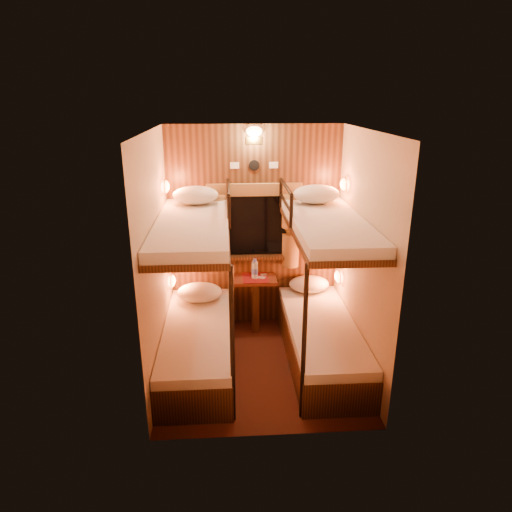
{
  "coord_description": "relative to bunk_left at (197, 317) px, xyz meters",
  "views": [
    {
      "loc": [
        -0.32,
        -4.14,
        2.7
      ],
      "look_at": [
        -0.04,
        0.15,
        1.17
      ],
      "focal_mm": 32.0,
      "sensor_mm": 36.0,
      "label": 1
    }
  ],
  "objects": [
    {
      "name": "wall_left",
      "position": [
        -0.35,
        -0.07,
        0.64
      ],
      "size": [
        0.0,
        2.4,
        2.4
      ],
      "primitive_type": "plane",
      "rotation": [
        1.57,
        0.0,
        1.57
      ],
      "color": "#C6B293",
      "rests_on": "floor"
    },
    {
      "name": "back_panel",
      "position": [
        0.65,
        0.97,
        0.64
      ],
      "size": [
        2.0,
        0.03,
        2.4
      ],
      "primitive_type": "cube",
      "color": "#321C0D",
      "rests_on": "floor"
    },
    {
      "name": "wall_back",
      "position": [
        0.65,
        0.98,
        0.64
      ],
      "size": [
        2.4,
        0.0,
        2.4
      ],
      "primitive_type": "plane",
      "rotation": [
        1.57,
        0.0,
        0.0
      ],
      "color": "#C6B293",
      "rests_on": "floor"
    },
    {
      "name": "pillow_upper_right",
      "position": [
        1.3,
        0.6,
        1.13
      ],
      "size": [
        0.51,
        0.36,
        0.2
      ],
      "primitive_type": "ellipsoid",
      "color": "silver",
      "rests_on": "bunk_right"
    },
    {
      "name": "sachet_a",
      "position": [
        0.72,
        0.78,
        0.09
      ],
      "size": [
        0.11,
        0.09,
        0.01
      ],
      "primitive_type": "cube",
      "rotation": [
        0.0,
        0.0,
        -0.36
      ],
      "color": "silver",
      "rests_on": "table"
    },
    {
      "name": "pillow_lower_left",
      "position": [
        -0.0,
        0.61,
        0.0
      ],
      "size": [
        0.52,
        0.37,
        0.2
      ],
      "primitive_type": "ellipsoid",
      "color": "silver",
      "rests_on": "bunk_left"
    },
    {
      "name": "wall_right",
      "position": [
        1.65,
        -0.07,
        0.64
      ],
      "size": [
        0.0,
        2.4,
        2.4
      ],
      "primitive_type": "plane",
      "rotation": [
        1.57,
        0.0,
        -1.57
      ],
      "color": "#C6B293",
      "rests_on": "floor"
    },
    {
      "name": "bottle_right",
      "position": [
        0.64,
        0.77,
        0.2
      ],
      "size": [
        0.07,
        0.07,
        0.24
      ],
      "rotation": [
        0.0,
        0.0,
        -0.42
      ],
      "color": "#99BFE5",
      "rests_on": "table"
    },
    {
      "name": "table",
      "position": [
        0.65,
        0.78,
        -0.14
      ],
      "size": [
        0.5,
        0.34,
        0.66
      ],
      "color": "#5D2615",
      "rests_on": "floor"
    },
    {
      "name": "sachet_b",
      "position": [
        0.76,
        0.87,
        0.09
      ],
      "size": [
        0.09,
        0.07,
        0.01
      ],
      "primitive_type": "cube",
      "rotation": [
        0.0,
        0.0,
        0.24
      ],
      "color": "silver",
      "rests_on": "table"
    },
    {
      "name": "pillow_upper_left",
      "position": [
        -0.0,
        0.64,
        1.12
      ],
      "size": [
        0.49,
        0.35,
        0.19
      ],
      "primitive_type": "ellipsoid",
      "color": "silver",
      "rests_on": "bunk_left"
    },
    {
      "name": "reading_lamps",
      "position": [
        0.65,
        0.63,
        0.68
      ],
      "size": [
        2.0,
        0.2,
        1.25
      ],
      "color": "#FF6026",
      "rests_on": "wall_left"
    },
    {
      "name": "curtains",
      "position": [
        0.65,
        0.9,
        0.71
      ],
      "size": [
        1.1,
        0.22,
        1.0
      ],
      "color": "brown",
      "rests_on": "back_panel"
    },
    {
      "name": "floor",
      "position": [
        0.65,
        -0.07,
        -0.56
      ],
      "size": [
        2.1,
        2.1,
        0.0
      ],
      "primitive_type": "plane",
      "color": "black",
      "rests_on": "ground"
    },
    {
      "name": "wall_front",
      "position": [
        0.65,
        -1.12,
        0.64
      ],
      "size": [
        2.4,
        0.0,
        2.4
      ],
      "primitive_type": "plane",
      "rotation": [
        -1.57,
        0.0,
        0.0
      ],
      "color": "#C6B293",
      "rests_on": "floor"
    },
    {
      "name": "back_fixtures",
      "position": [
        0.65,
        0.93,
        1.69
      ],
      "size": [
        0.54,
        0.09,
        0.48
      ],
      "color": "black",
      "rests_on": "back_panel"
    },
    {
      "name": "ceiling",
      "position": [
        0.65,
        -0.07,
        1.84
      ],
      "size": [
        2.1,
        2.1,
        0.0
      ],
      "primitive_type": "plane",
      "rotation": [
        3.14,
        0.0,
        0.0
      ],
      "color": "silver",
      "rests_on": "wall_back"
    },
    {
      "name": "pillow_lower_right",
      "position": [
        1.3,
        0.79,
        -0.01
      ],
      "size": [
        0.48,
        0.34,
        0.19
      ],
      "primitive_type": "ellipsoid",
      "color": "silver",
      "rests_on": "bunk_right"
    },
    {
      "name": "bunk_right",
      "position": [
        1.3,
        0.0,
        0.0
      ],
      "size": [
        0.72,
        1.9,
        1.82
      ],
      "color": "#321C0D",
      "rests_on": "floor"
    },
    {
      "name": "window",
      "position": [
        0.65,
        0.94,
        0.62
      ],
      "size": [
        1.0,
        0.12,
        0.79
      ],
      "color": "black",
      "rests_on": "back_panel"
    },
    {
      "name": "bunk_left",
      "position": [
        0.0,
        0.0,
        0.0
      ],
      "size": [
        0.72,
        1.9,
        1.82
      ],
      "color": "#321C0D",
      "rests_on": "floor"
    },
    {
      "name": "bottle_left",
      "position": [
        0.64,
        0.78,
        0.19
      ],
      "size": [
        0.06,
        0.06,
        0.22
      ],
      "rotation": [
        0.0,
        0.0,
        0.11
      ],
      "color": "#99BFE5",
      "rests_on": "table"
    }
  ]
}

